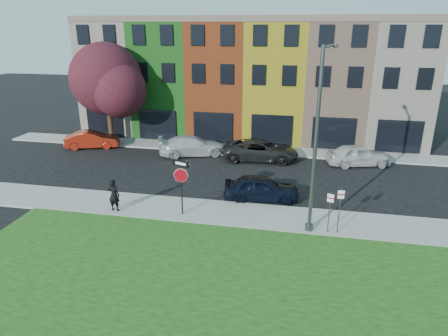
% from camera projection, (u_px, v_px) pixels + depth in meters
% --- Properties ---
extents(ground, '(120.00, 120.00, 0.00)m').
position_uv_depth(ground, '(241.00, 245.00, 18.83)').
color(ground, black).
rests_on(ground, ground).
extents(sidewalk_near, '(40.00, 3.00, 0.12)m').
position_uv_depth(sidewalk_near, '(287.00, 219.00, 21.20)').
color(sidewalk_near, gray).
rests_on(sidewalk_near, ground).
extents(sidewalk_far, '(40.00, 2.40, 0.12)m').
position_uv_depth(sidewalk_far, '(234.00, 149.00, 33.20)').
color(sidewalk_far, gray).
rests_on(sidewalk_far, ground).
extents(rowhouse_block, '(30.00, 10.12, 10.00)m').
position_uv_depth(rowhouse_block, '(251.00, 79.00, 37.14)').
color(rowhouse_block, beige).
rests_on(rowhouse_block, ground).
extents(stop_sign, '(1.00, 0.39, 3.07)m').
position_uv_depth(stop_sign, '(181.00, 176.00, 20.90)').
color(stop_sign, black).
rests_on(stop_sign, sidewalk_near).
extents(man, '(0.76, 0.58, 1.83)m').
position_uv_depth(man, '(114.00, 195.00, 21.76)').
color(man, black).
rests_on(man, sidewalk_near).
extents(sedan_near, '(2.76, 4.79, 1.49)m').
position_uv_depth(sedan_near, '(261.00, 188.00, 23.45)').
color(sedan_near, black).
rests_on(sedan_near, ground).
extents(parked_car_red, '(4.29, 5.33, 1.44)m').
position_uv_depth(parked_car_red, '(92.00, 140.00, 33.41)').
color(parked_car_red, maroon).
rests_on(parked_car_red, ground).
extents(parked_car_silver, '(5.81, 6.77, 1.53)m').
position_uv_depth(parked_car_silver, '(192.00, 146.00, 31.53)').
color(parked_car_silver, silver).
rests_on(parked_car_silver, ground).
extents(parked_car_dark, '(3.39, 6.01, 1.57)m').
position_uv_depth(parked_car_dark, '(261.00, 150.00, 30.36)').
color(parked_car_dark, black).
rests_on(parked_car_dark, ground).
extents(parked_car_white, '(4.16, 5.53, 1.57)m').
position_uv_depth(parked_car_white, '(359.00, 155.00, 29.22)').
color(parked_car_white, silver).
rests_on(parked_car_white, ground).
extents(street_lamp, '(0.98, 2.52, 8.87)m').
position_uv_depth(street_lamp, '(317.00, 143.00, 18.61)').
color(street_lamp, '#45484A').
rests_on(street_lamp, sidewalk_near).
extents(parking_sign_a, '(0.31, 0.14, 2.12)m').
position_uv_depth(parking_sign_a, '(330.00, 207.00, 19.33)').
color(parking_sign_a, '#45484A').
rests_on(parking_sign_a, sidewalk_near).
extents(parking_sign_b, '(0.32, 0.10, 2.38)m').
position_uv_depth(parking_sign_b, '(340.00, 205.00, 19.21)').
color(parking_sign_b, '#45484A').
rests_on(parking_sign_b, sidewalk_near).
extents(tree_purple, '(7.10, 6.21, 8.42)m').
position_uv_depth(tree_purple, '(108.00, 81.00, 33.00)').
color(tree_purple, black).
rests_on(tree_purple, sidewalk_far).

